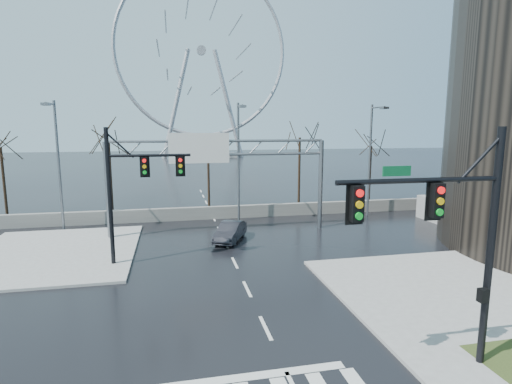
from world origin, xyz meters
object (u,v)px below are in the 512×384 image
object	(u,v)px
ferris_wheel	(201,58)
signal_mast_near	(456,228)
sign_gantry	(215,166)
signal_mast_far	(130,183)
car	(230,232)

from	to	relation	value
ferris_wheel	signal_mast_near	bearing A→B (deg)	-89.92
sign_gantry	ferris_wheel	size ratio (longest dim) A/B	0.32
signal_mast_far	car	distance (m)	8.46
signal_mast_near	car	world-z (taller)	signal_mast_near
signal_mast_near	ferris_wheel	world-z (taller)	ferris_wheel
signal_mast_near	signal_mast_far	xyz separation A→B (m)	(-11.01, 13.00, -0.04)
signal_mast_near	ferris_wheel	distance (m)	101.29
signal_mast_far	sign_gantry	xyz separation A→B (m)	(5.49, 6.00, 0.35)
signal_mast_near	signal_mast_far	world-z (taller)	same
signal_mast_far	sign_gantry	distance (m)	8.14
signal_mast_near	ferris_wheel	size ratio (longest dim) A/B	0.16
signal_mast_far	car	bearing A→B (deg)	31.23
ferris_wheel	car	world-z (taller)	ferris_wheel
signal_mast_far	car	xyz separation A→B (m)	(6.29, 3.82, -4.17)
signal_mast_near	sign_gantry	size ratio (longest dim) A/B	0.49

